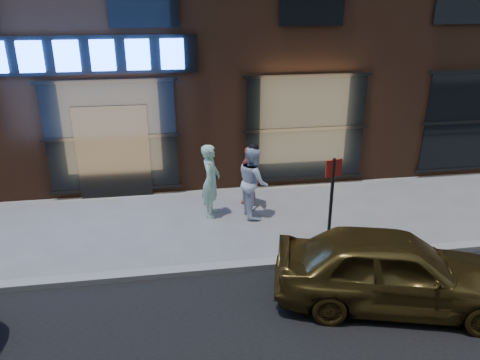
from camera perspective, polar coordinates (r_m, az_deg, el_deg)
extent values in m
plane|color=slate|center=(9.22, -16.65, -11.71)|extent=(90.00, 90.00, 0.00)
cube|color=gray|center=(9.19, -16.69, -11.40)|extent=(60.00, 0.25, 0.12)
cube|color=black|center=(11.81, -18.32, 14.24)|extent=(5.20, 0.06, 0.90)
cube|color=black|center=(12.24, -15.17, 3.24)|extent=(1.80, 0.10, 2.40)
cube|color=#FFBF72|center=(12.18, -15.33, 5.11)|extent=(3.00, 0.04, 2.60)
cube|color=black|center=(12.14, -15.35, 5.06)|extent=(3.20, 0.06, 2.80)
cube|color=#FFBF72|center=(12.61, 7.94, 6.26)|extent=(3.00, 0.04, 2.60)
cube|color=black|center=(12.58, 7.99, 6.21)|extent=(3.20, 0.06, 2.80)
cube|color=#FFBF72|center=(14.83, 26.92, 6.46)|extent=(3.00, 0.04, 2.60)
cube|color=black|center=(14.80, 27.01, 6.41)|extent=(3.20, 0.06, 2.80)
cube|color=#2659FF|center=(11.98, -24.18, 13.56)|extent=(0.55, 0.12, 0.70)
cube|color=#2659FF|center=(11.81, -20.34, 14.00)|extent=(0.55, 0.12, 0.70)
cube|color=#2659FF|center=(11.68, -16.38, 14.38)|extent=(0.55, 0.12, 0.70)
cube|color=#2659FF|center=(11.61, -12.34, 14.71)|extent=(0.55, 0.12, 0.70)
cube|color=#2659FF|center=(11.60, -8.26, 14.97)|extent=(0.55, 0.12, 0.70)
imported|color=#B0E7CE|center=(10.93, -3.57, -0.08)|extent=(0.59, 0.73, 1.75)
imported|color=white|center=(10.92, 1.64, -0.19)|extent=(0.71, 0.88, 1.71)
imported|color=#DA5B5A|center=(11.51, 1.14, 0.50)|extent=(0.62, 0.96, 1.52)
imported|color=brown|center=(8.34, 18.12, -10.33)|extent=(4.20, 2.57, 1.33)
cylinder|color=#262628|center=(9.21, 10.96, -3.63)|extent=(0.07, 0.07, 2.11)
cube|color=#B01D14|center=(8.88, 11.36, 1.42)|extent=(0.33, 0.11, 0.34)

